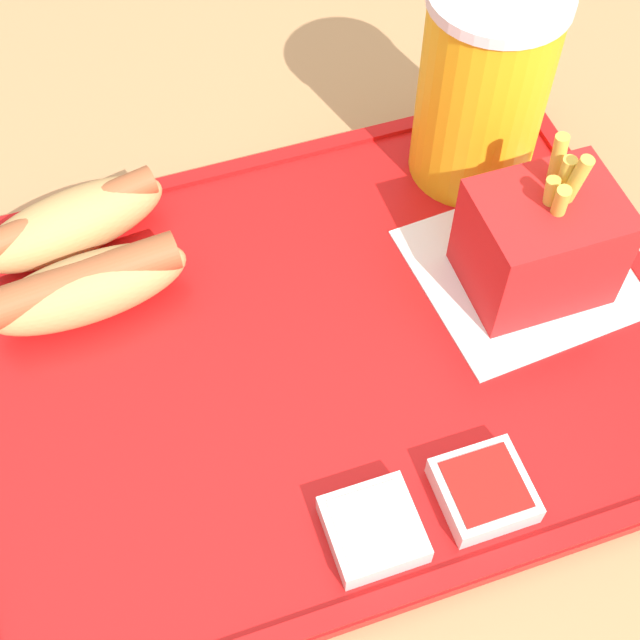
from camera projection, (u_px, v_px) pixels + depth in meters
ground_plane at (322, 639)px, 1.20m from camera, size 8.00×8.00×0.00m
dining_table at (323, 545)px, 0.90m from camera, size 1.14×1.12×0.74m
food_tray at (320, 349)px, 0.58m from camera, size 0.47×0.35×0.01m
paper_napkin at (533, 266)px, 0.62m from camera, size 0.17×0.15×0.00m
soda_cup at (483, 86)px, 0.61m from camera, size 0.09×0.09×0.19m
hot_dog_far at (71, 222)px, 0.61m from camera, size 0.14×0.07×0.04m
hot_dog_near at (87, 286)px, 0.58m from camera, size 0.14×0.06×0.04m
fries_carton at (541, 242)px, 0.58m from camera, size 0.09×0.07×0.12m
sauce_cup_mayo at (373, 529)px, 0.50m from camera, size 0.05×0.05×0.02m
sauce_cup_ketchup at (484, 490)px, 0.51m from camera, size 0.05×0.05×0.02m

